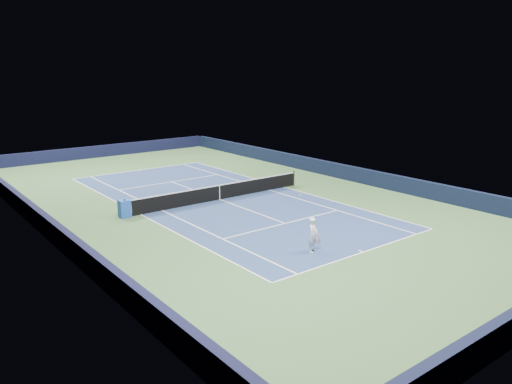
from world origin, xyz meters
TOP-DOWN VIEW (x-y plane):
  - ground at (0.00, 0.00)m, footprint 40.00×40.00m
  - wall_far at (0.00, 19.82)m, footprint 22.00×0.35m
  - wall_right at (10.82, 0.00)m, footprint 0.35×40.00m
  - wall_left at (-10.82, 0.00)m, footprint 0.35×40.00m
  - court_surface at (0.00, 0.00)m, footprint 10.97×23.77m
  - baseline_far at (0.00, 11.88)m, footprint 10.97×0.08m
  - baseline_near at (0.00, -11.88)m, footprint 10.97×0.08m
  - sideline_doubles_right at (5.49, 0.00)m, footprint 0.08×23.77m
  - sideline_doubles_left at (-5.49, 0.00)m, footprint 0.08×23.77m
  - sideline_singles_right at (4.12, 0.00)m, footprint 0.08×23.77m
  - sideline_singles_left at (-4.12, 0.00)m, footprint 0.08×23.77m
  - service_line_far at (0.00, 6.40)m, footprint 8.23×0.08m
  - service_line_near at (0.00, -6.40)m, footprint 8.23×0.08m
  - center_service_line at (0.00, 0.00)m, footprint 0.08×12.80m
  - center_mark_far at (0.00, 11.73)m, footprint 0.08×0.30m
  - center_mark_near at (0.00, -11.73)m, footprint 0.08×0.30m
  - tennis_net at (0.00, 0.00)m, footprint 12.90×0.10m
  - sponsor_cube at (-6.40, 0.09)m, footprint 0.65×0.58m
  - tennis_player at (-1.79, -10.37)m, footprint 0.81×1.33m

SIDE VIEW (x-z plane):
  - ground at x=0.00m, z-range 0.00..0.00m
  - court_surface at x=0.00m, z-range 0.00..0.01m
  - baseline_far at x=0.00m, z-range 0.01..0.01m
  - baseline_near at x=0.00m, z-range 0.01..0.01m
  - sideline_doubles_right at x=5.49m, z-range 0.01..0.01m
  - sideline_doubles_left at x=-5.49m, z-range 0.01..0.01m
  - sideline_singles_right at x=4.12m, z-range 0.01..0.01m
  - sideline_singles_left at x=-4.12m, z-range 0.01..0.01m
  - service_line_far at x=0.00m, z-range 0.01..0.01m
  - service_line_near at x=0.00m, z-range 0.01..0.01m
  - center_service_line at x=0.00m, z-range 0.01..0.01m
  - center_mark_far at x=0.00m, z-range 0.01..0.01m
  - center_mark_near at x=0.00m, z-range 0.01..0.01m
  - sponsor_cube at x=-6.40m, z-range 0.00..1.00m
  - tennis_net at x=0.00m, z-range -0.03..1.04m
  - wall_far at x=0.00m, z-range 0.00..1.10m
  - wall_right at x=10.82m, z-range 0.00..1.10m
  - wall_left at x=-10.82m, z-range 0.00..1.10m
  - tennis_player at x=-1.79m, z-range -0.43..2.07m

